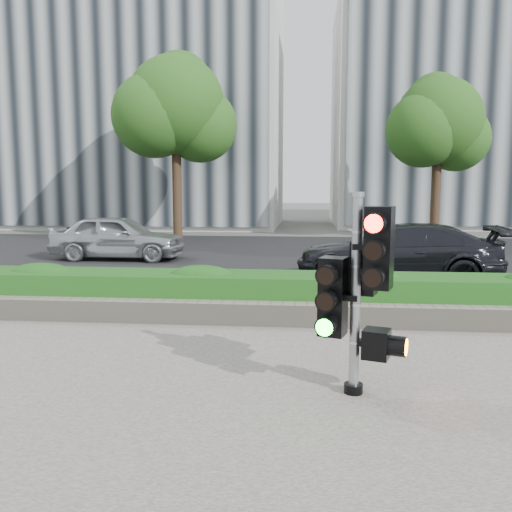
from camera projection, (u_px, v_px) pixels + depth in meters
name	position (u px, v px, depth m)	size (l,w,h in m)	color
ground	(259.00, 367.00, 6.49)	(120.00, 120.00, 0.00)	#51514C
sidewalk	(230.00, 477.00, 4.02)	(16.00, 11.00, 0.03)	#9E9389
road	(289.00, 257.00, 16.36)	(60.00, 13.00, 0.02)	black
curb	(275.00, 305.00, 9.59)	(60.00, 0.25, 0.12)	gray
stone_wall	(270.00, 314.00, 8.34)	(12.00, 0.32, 0.34)	gray
hedge	(273.00, 294.00, 8.96)	(12.00, 1.00, 0.68)	#358428
building_left	(131.00, 85.00, 29.06)	(16.00, 9.00, 15.00)	#B7B7B2
building_right	(502.00, 114.00, 29.35)	(18.00, 10.00, 12.00)	#B7B7B2
tree_left	(176.00, 109.00, 20.63)	(4.61, 4.03, 7.34)	black
tree_right	(438.00, 124.00, 20.74)	(4.10, 3.58, 6.53)	black
traffic_signal	(359.00, 284.00, 5.48)	(0.76, 0.63, 2.07)	black
car_silver	(118.00, 237.00, 15.72)	(1.54, 3.82, 1.30)	#AEB1B6
car_dark	(397.00, 253.00, 12.08)	(1.82, 4.48, 1.30)	black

